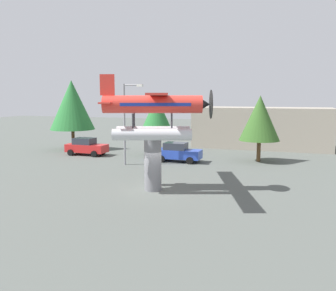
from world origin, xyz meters
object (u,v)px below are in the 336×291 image
object	(u,v)px
display_pedestal	(153,165)
streetlight_primary	(127,118)
car_mid_blue	(178,152)
tree_east	(157,116)
floatplane_monument	(155,112)
tree_west	(72,105)
storefront_building	(261,128)
car_near_red	(86,147)
tree_center_back	(260,118)

from	to	relation	value
display_pedestal	streetlight_primary	world-z (taller)	streetlight_primary
car_mid_blue	tree_east	distance (m)	5.39
display_pedestal	floatplane_monument	size ratio (longest dim) A/B	0.33
streetlight_primary	tree_west	world-z (taller)	tree_west
tree_west	car_mid_blue	bearing A→B (deg)	-14.27
tree_west	tree_east	world-z (taller)	tree_west
streetlight_primary	display_pedestal	bearing A→B (deg)	-54.29
display_pedestal	tree_east	size ratio (longest dim) A/B	0.55
floatplane_monument	storefront_building	bearing A→B (deg)	58.64
display_pedestal	storefront_building	size ratio (longest dim) A/B	0.22
car_near_red	storefront_building	xyz separation A→B (m)	(16.46, 11.18, 1.46)
storefront_building	tree_center_back	bearing A→B (deg)	-86.50
car_near_red	tree_west	world-z (taller)	tree_west
streetlight_primary	tree_east	bearing A→B (deg)	84.85
display_pedestal	floatplane_monument	xyz separation A→B (m)	(0.12, 0.04, 3.34)
storefront_building	tree_west	world-z (taller)	tree_west
floatplane_monument	car_mid_blue	world-z (taller)	floatplane_monument
floatplane_monument	tree_east	size ratio (longest dim) A/B	1.68
display_pedestal	tree_west	xyz separation A→B (m)	(-14.91, 13.66, 3.33)
storefront_building	tree_east	bearing A→B (deg)	-137.94
storefront_building	tree_center_back	distance (m)	9.43
display_pedestal	tree_east	bearing A→B (deg)	109.61
tree_west	streetlight_primary	bearing A→B (deg)	-33.29
floatplane_monument	tree_west	distance (m)	20.29
car_mid_blue	streetlight_primary	size ratio (longest dim) A/B	0.60
car_mid_blue	storefront_building	world-z (taller)	storefront_building
car_mid_blue	tree_center_back	world-z (taller)	tree_center_back
display_pedestal	tree_center_back	size ratio (longest dim) A/B	0.55
tree_west	floatplane_monument	bearing A→B (deg)	-42.16
car_near_red	tree_center_back	xyz separation A→B (m)	(17.03, 1.92, 3.12)
tree_west	tree_center_back	distance (m)	20.48
streetlight_primary	car_near_red	bearing A→B (deg)	150.79
display_pedestal	storefront_building	distance (m)	22.56
car_mid_blue	car_near_red	bearing A→B (deg)	176.80
car_mid_blue	tree_west	bearing A→B (deg)	165.73
display_pedestal	streetlight_primary	size ratio (longest dim) A/B	0.48
tree_west	tree_center_back	xyz separation A→B (m)	(20.43, -0.93, -1.01)
storefront_building	tree_center_back	size ratio (longest dim) A/B	2.55
car_near_red	streetlight_primary	xyz separation A→B (m)	(6.25, -3.49, 3.26)
display_pedestal	storefront_building	bearing A→B (deg)	77.32
car_near_red	tree_east	world-z (taller)	tree_east
display_pedestal	floatplane_monument	distance (m)	3.35
tree_east	floatplane_monument	bearing A→B (deg)	-69.86
car_mid_blue	tree_east	xyz separation A→B (m)	(-3.19, 3.01, 3.13)
tree_west	storefront_building	bearing A→B (deg)	22.78
floatplane_monument	tree_center_back	distance (m)	13.83
car_near_red	streetlight_primary	bearing A→B (deg)	-29.21
floatplane_monument	car_near_red	distance (m)	16.39
car_near_red	tree_center_back	bearing A→B (deg)	6.42
floatplane_monument	tree_center_back	size ratio (longest dim) A/B	1.68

